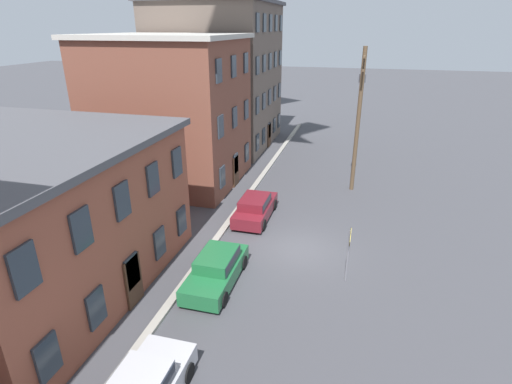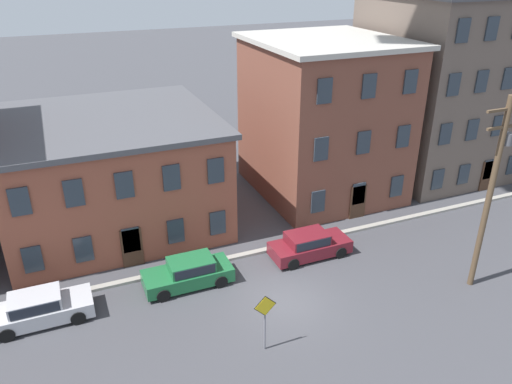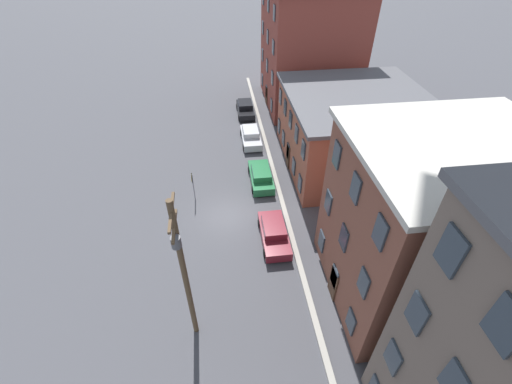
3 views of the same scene
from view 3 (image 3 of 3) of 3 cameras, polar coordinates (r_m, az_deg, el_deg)
name	(u,v)px [view 3 (image 3 of 3)]	position (r m, az deg, el deg)	size (l,w,h in m)	color
ground_plane	(227,215)	(26.80, -4.78, -3.92)	(200.00, 200.00, 0.00)	#424247
kerb_strip	(284,210)	(27.14, 4.73, -3.00)	(56.00, 0.36, 0.16)	#9E998E
apartment_corner	(310,48)	(42.39, 8.92, 22.59)	(11.93, 10.06, 12.81)	brown
apartment_midblock	(353,130)	(32.03, 15.86, 9.84)	(12.41, 11.90, 6.59)	brown
apartment_far	(431,228)	(20.72, 27.19, -5.29)	(9.08, 10.07, 10.34)	brown
car_black	(245,108)	(40.85, -1.79, 13.83)	(4.40, 1.92, 1.43)	black
car_silver	(251,135)	(35.22, -0.88, 9.40)	(4.40, 1.92, 1.43)	#B7B7BC
car_green	(261,176)	(29.45, 0.85, 2.73)	(4.40, 1.92, 1.43)	#1E6638
car_maroon	(274,232)	(24.42, 3.02, -6.69)	(4.40, 1.92, 1.43)	maroon
caution_sign	(193,182)	(27.39, -10.52, 1.63)	(0.98, 0.08, 2.75)	slate
utility_pole	(184,270)	(16.63, -11.98, -12.62)	(2.40, 0.44, 9.66)	brown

